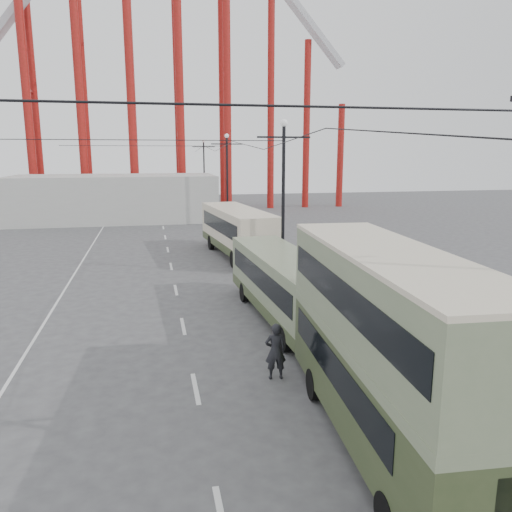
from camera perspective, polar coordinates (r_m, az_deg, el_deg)
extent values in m
plane|color=#454547|center=(13.28, -0.59, -22.08)|extent=(160.00, 160.00, 0.00)
cube|color=silver|center=(30.75, -9.44, -2.38)|extent=(0.15, 82.00, 0.01)
cube|color=silver|center=(32.59, 1.78, -1.43)|extent=(0.12, 120.00, 0.01)
cube|color=silver|center=(32.07, -20.30, -2.38)|extent=(0.12, 120.00, 0.01)
cylinder|color=black|center=(30.00, 3.12, 6.13)|extent=(0.20, 0.20, 9.00)
cylinder|color=black|center=(30.70, 3.03, -1.79)|extent=(0.44, 0.44, 0.50)
cube|color=black|center=(29.87, 3.20, 13.40)|extent=(3.20, 0.10, 0.10)
sphere|color=white|center=(29.91, 3.22, 14.94)|extent=(0.44, 0.44, 0.44)
cylinder|color=black|center=(51.50, -3.30, 8.43)|extent=(0.20, 0.20, 9.00)
cylinder|color=black|center=(51.91, -3.25, 3.74)|extent=(0.44, 0.44, 0.50)
cube|color=black|center=(51.43, -3.35, 12.66)|extent=(3.20, 0.10, 0.10)
sphere|color=white|center=(51.45, -3.36, 13.55)|extent=(0.44, 0.44, 0.44)
cylinder|color=black|center=(73.30, -5.94, 9.34)|extent=(0.20, 0.20, 9.00)
cylinder|color=black|center=(73.59, -5.87, 6.03)|extent=(0.44, 0.44, 0.50)
cube|color=black|center=(73.25, -6.01, 12.31)|extent=(3.20, 0.10, 0.10)
sphere|color=white|center=(73.27, -6.02, 12.93)|extent=(0.44, 0.44, 0.44)
cylinder|color=maroon|center=(67.55, -24.71, 15.83)|extent=(1.00, 1.00, 27.00)
cylinder|color=maroon|center=(71.45, -24.01, 15.60)|extent=(1.00, 1.00, 27.00)
cylinder|color=maroon|center=(67.14, -19.75, 20.11)|extent=(1.00, 1.00, 36.00)
cylinder|color=maroon|center=(71.07, -19.30, 19.63)|extent=(1.00, 1.00, 36.00)
cylinder|color=maroon|center=(67.57, -14.50, 24.24)|extent=(1.00, 1.00, 45.00)
cylinder|color=maroon|center=(71.48, -14.37, 23.52)|extent=(1.00, 1.00, 45.00)
cylinder|color=maroon|center=(72.39, -9.22, 26.42)|extent=(1.00, 1.00, 52.00)
cylinder|color=maroon|center=(69.18, 1.72, 17.97)|extent=(0.90, 0.90, 30.00)
cylinder|color=maroon|center=(70.20, 5.80, 14.55)|extent=(0.90, 0.90, 22.00)
cylinder|color=maroon|center=(71.77, 9.61, 11.19)|extent=(0.90, 0.90, 14.00)
cube|color=#BCBBC1|center=(72.05, 6.03, 24.93)|extent=(9.89, 2.00, 10.87)
cube|color=#B0B0AA|center=(58.16, -15.79, 6.40)|extent=(22.00, 10.00, 5.00)
cube|color=#323F22|center=(13.36, 14.36, -14.48)|extent=(3.00, 9.67, 2.10)
cube|color=black|center=(13.18, 14.46, -12.80)|extent=(2.91, 7.77, 0.86)
cube|color=#6C7B5A|center=(12.89, 14.63, -9.71)|extent=(3.02, 9.67, 0.29)
cube|color=#6C7B5A|center=(12.51, 14.91, -4.61)|extent=(3.00, 9.67, 2.10)
cube|color=black|center=(12.48, 14.93, -4.19)|extent=(3.00, 9.10, 0.81)
cube|color=beige|center=(12.25, 15.18, 0.37)|extent=(3.02, 9.67, 0.11)
cylinder|color=black|center=(15.78, 6.61, -14.35)|extent=(0.33, 0.97, 0.95)
cylinder|color=black|center=(16.43, 14.10, -13.55)|extent=(0.33, 0.97, 0.95)
cylinder|color=black|center=(12.09, 25.35, -24.40)|extent=(0.33, 0.97, 0.95)
cube|color=#6C7B5A|center=(22.31, 3.22, -3.16)|extent=(2.90, 10.65, 2.30)
cube|color=black|center=(22.22, 3.23, -2.21)|extent=(2.89, 9.50, 0.91)
cube|color=#323F22|center=(22.56, 3.19, -5.40)|extent=(2.93, 10.65, 0.48)
cube|color=#6C7B5A|center=(22.03, 3.25, -0.07)|extent=(2.92, 10.65, 0.15)
cylinder|color=black|center=(25.11, -1.27, -4.29)|extent=(0.31, 0.97, 0.96)
cylinder|color=black|center=(25.68, 3.45, -3.95)|extent=(0.31, 0.97, 0.96)
cylinder|color=black|center=(19.32, 3.17, -9.28)|extent=(0.31, 0.97, 0.96)
cylinder|color=black|center=(20.05, 9.14, -8.62)|extent=(0.31, 0.97, 0.96)
cube|color=beige|center=(36.21, -2.14, 3.01)|extent=(3.94, 11.34, 2.67)
cube|color=black|center=(36.14, -2.15, 3.71)|extent=(3.84, 10.02, 1.06)
cube|color=#323F22|center=(36.38, -2.13, 1.37)|extent=(3.97, 11.35, 0.56)
cube|color=beige|center=(36.02, -2.16, 5.25)|extent=(3.96, 11.35, 0.18)
cylinder|color=black|center=(38.89, -5.08, 1.50)|extent=(0.43, 1.14, 1.11)
cylinder|color=black|center=(39.51, -1.53, 1.71)|extent=(0.43, 1.14, 1.11)
cylinder|color=black|center=(32.96, -2.63, -0.30)|extent=(0.43, 1.14, 1.11)
cylinder|color=black|center=(33.70, 1.48, -0.03)|extent=(0.43, 1.14, 1.11)
imported|color=black|center=(16.79, 2.24, -10.81)|extent=(0.73, 0.51, 1.92)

